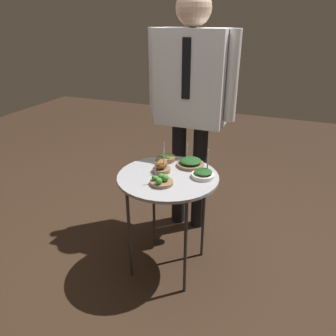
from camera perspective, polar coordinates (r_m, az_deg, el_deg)
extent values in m
plane|color=black|center=(2.35, 0.00, -16.42)|extent=(8.00, 8.00, 0.00)
cylinder|color=#939399|center=(1.97, 0.00, -1.56)|extent=(0.61, 0.61, 0.02)
cylinder|color=#2D2D2D|center=(1.95, 3.05, -13.72)|extent=(0.02, 0.02, 0.66)
cylinder|color=#2D2D2D|center=(2.07, -6.75, -11.26)|extent=(0.02, 0.02, 0.66)
cylinder|color=#2D2D2D|center=(2.24, 6.20, -8.22)|extent=(0.02, 0.02, 0.66)
cylinder|color=#2D2D2D|center=(2.34, -2.48, -6.41)|extent=(0.02, 0.02, 0.66)
cylinder|color=brown|center=(1.86, -1.12, -2.53)|extent=(0.13, 0.13, 0.02)
sphere|color=#387F2D|center=(1.84, -0.52, -1.71)|extent=(0.04, 0.04, 0.04)
sphere|color=#387F2D|center=(1.86, -1.06, -1.54)|extent=(0.04, 0.04, 0.04)
sphere|color=#387F2D|center=(1.86, -2.39, -1.72)|extent=(0.03, 0.03, 0.03)
sphere|color=#387F2D|center=(1.81, -1.61, -2.29)|extent=(0.04, 0.04, 0.04)
cylinder|color=#939399|center=(1.85, -2.21, -0.85)|extent=(0.01, 0.01, 0.13)
cylinder|color=silver|center=(1.95, 6.12, -1.30)|extent=(0.14, 0.14, 0.02)
ellipsoid|color=#194219|center=(1.94, 6.15, -0.66)|extent=(0.11, 0.11, 0.02)
cylinder|color=#939399|center=(1.94, 6.92, 0.93)|extent=(0.01, 0.01, 0.16)
cylinder|color=brown|center=(2.16, -0.39, 1.65)|extent=(0.13, 0.13, 0.03)
ellipsoid|color=#7AA847|center=(2.17, -0.07, 2.29)|extent=(0.11, 0.03, 0.01)
ellipsoid|color=#7AA847|center=(2.16, -0.23, 2.21)|extent=(0.11, 0.03, 0.01)
ellipsoid|color=#7AA847|center=(2.15, -0.39, 2.12)|extent=(0.11, 0.03, 0.01)
ellipsoid|color=#7AA847|center=(2.15, -0.55, 2.04)|extent=(0.11, 0.03, 0.01)
ellipsoid|color=#7AA847|center=(2.14, -0.72, 1.95)|extent=(0.11, 0.03, 0.01)
cylinder|color=#939399|center=(2.11, -0.69, 2.67)|extent=(0.01, 0.01, 0.14)
cylinder|color=brown|center=(2.01, -1.15, -0.32)|extent=(0.11, 0.11, 0.02)
ellipsoid|color=brown|center=(1.99, -1.16, 0.66)|extent=(0.08, 0.10, 0.05)
cylinder|color=#939399|center=(1.96, -0.71, 1.08)|extent=(0.01, 0.01, 0.15)
cylinder|color=brown|center=(2.09, 3.93, 0.60)|extent=(0.17, 0.17, 0.02)
ellipsoid|color=#194219|center=(2.08, 3.95, 1.25)|extent=(0.14, 0.14, 0.03)
cylinder|color=#939399|center=(2.10, 3.36, 2.52)|extent=(0.01, 0.01, 0.13)
cylinder|color=black|center=(2.57, 1.87, -1.11)|extent=(0.11, 0.11, 0.85)
cylinder|color=black|center=(2.52, 5.43, -1.74)|extent=(0.11, 0.11, 0.85)
cube|color=silver|center=(2.31, 4.14, 15.29)|extent=(0.48, 0.23, 0.64)
cube|color=black|center=(2.19, 3.18, 16.80)|extent=(0.06, 0.01, 0.38)
cylinder|color=silver|center=(2.41, -2.38, 16.33)|extent=(0.08, 0.08, 0.59)
cylinder|color=silver|center=(2.24, 11.16, 15.25)|extent=(0.08, 0.08, 0.59)
sphere|color=#D1AD8E|center=(2.28, 4.51, 26.08)|extent=(0.23, 0.23, 0.23)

